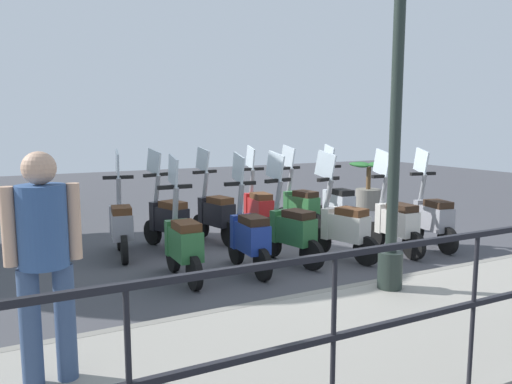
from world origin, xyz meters
The scene contains 17 objects.
ground_plane centered at (0.00, 0.00, 0.00)m, with size 28.00×28.00×0.00m, color #424247.
promenade_walkway centered at (-3.15, 0.00, 0.07)m, with size 2.20×20.00×0.15m.
lamp_post_near centered at (-2.40, 0.22, 2.23)m, with size 0.26×0.90×4.66m.
pedestrian_distant centered at (-2.84, 3.67, 1.08)m, with size 0.32×0.49×1.59m.
potted_palm centered at (2.37, -3.47, 0.45)m, with size 1.06×0.66×1.05m.
scooter_near_0 centered at (-0.88, -2.00, 0.48)m, with size 1.22×0.48×1.54m.
scooter_near_1 centered at (-0.88, -1.26, 0.48)m, with size 1.23×0.44×1.54m.
scooter_near_2 centered at (-0.81, -0.35, 0.48)m, with size 1.21×0.53×1.54m.
scooter_near_3 centered at (-0.64, 0.40, 0.48)m, with size 1.22×0.49×1.54m.
scooter_near_4 centered at (-0.73, 1.09, 0.48)m, with size 1.23×0.44×1.54m.
scooter_near_5 centered at (-0.68, 1.96, 0.48)m, with size 1.23×0.44×1.54m.
scooter_far_0 centered at (0.85, -1.49, 0.48)m, with size 1.23×0.44×1.54m.
scooter_far_1 centered at (0.96, -0.76, 0.48)m, with size 1.23×0.47×1.54m.
scooter_far_2 centered at (1.07, 0.02, 0.48)m, with size 1.23×0.44×1.54m.
scooter_far_3 centered at (0.98, 0.84, 0.48)m, with size 1.22×0.50×1.54m.
scooter_far_4 centered at (0.89, 1.66, 0.48)m, with size 1.20×0.55×1.54m.
scooter_far_5 centered at (0.78, 2.38, 0.48)m, with size 1.23×0.45×1.54m.
Camera 1 is at (-6.36, 3.89, 1.92)m, focal length 35.00 mm.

